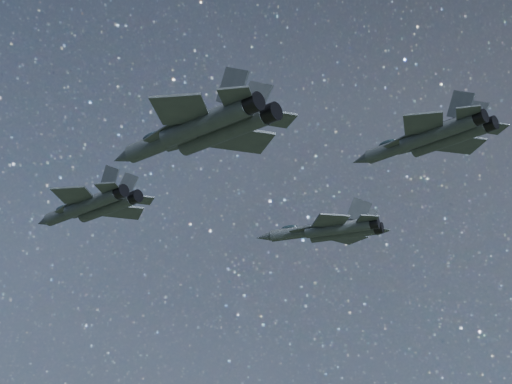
% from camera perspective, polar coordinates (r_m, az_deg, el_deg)
% --- Properties ---
extents(jet_lead, '(17.25, 11.59, 4.36)m').
position_cam_1_polar(jet_lead, '(94.98, -10.87, -0.89)').
color(jet_lead, '#2C3338').
extents(jet_left, '(16.77, 11.95, 4.28)m').
position_cam_1_polar(jet_left, '(104.95, 4.94, -2.53)').
color(jet_left, '#2C3338').
extents(jet_right, '(18.09, 12.18, 4.56)m').
position_cam_1_polar(jet_right, '(67.51, -3.66, 4.22)').
color(jet_right, '#2C3338').
extents(jet_slot, '(15.85, 10.54, 4.03)m').
position_cam_1_polar(jet_slot, '(80.72, 11.65, 3.62)').
color(jet_slot, '#2C3338').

